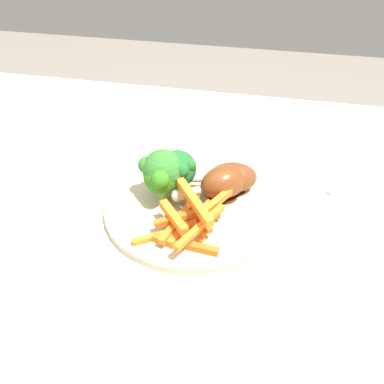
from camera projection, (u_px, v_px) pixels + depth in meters
dining_table at (154, 245)px, 0.69m from camera, size 1.26×0.83×0.76m
dinner_plate at (192, 205)px, 0.60m from camera, size 0.26×0.26×0.01m
broccoli_floret_front at (162, 177)px, 0.58m from camera, size 0.05×0.07×0.07m
broccoli_floret_middle at (177, 168)px, 0.60m from camera, size 0.06×0.06×0.07m
broccoli_floret_back at (161, 171)px, 0.58m from camera, size 0.07×0.06×0.08m
carrot_fries_pile at (191, 218)px, 0.55m from camera, size 0.12×0.14×0.05m
chicken_drumstick_near at (229, 178)px, 0.61m from camera, size 0.13×0.06×0.05m
chicken_drumstick_far at (221, 183)px, 0.60m from camera, size 0.11×0.09×0.05m
fork at (377, 181)px, 0.66m from camera, size 0.17×0.11×0.00m
napkin at (42, 117)px, 0.84m from camera, size 0.22×0.22×0.00m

